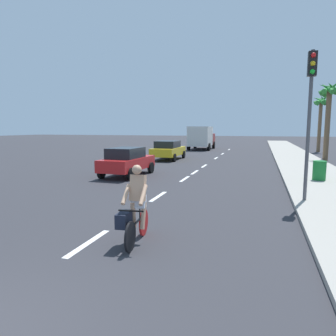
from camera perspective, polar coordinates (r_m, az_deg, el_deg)
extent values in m
plane|color=#2D2D33|center=(22.67, 7.17, 0.68)|extent=(160.00, 160.00, 0.00)
cube|color=#9E998E|center=(24.51, 23.57, 0.79)|extent=(3.60, 80.00, 0.14)
cube|color=white|center=(7.57, -14.56, -13.25)|extent=(0.16, 1.80, 0.01)
cube|color=white|center=(12.02, -1.81, -5.26)|extent=(0.16, 1.80, 0.01)
cube|color=white|center=(16.10, 3.11, -2.02)|extent=(0.16, 1.80, 0.01)
cube|color=white|center=(18.54, 4.97, -0.78)|extent=(0.16, 1.80, 0.01)
cube|color=white|center=(21.64, 6.70, 0.38)|extent=(0.16, 1.80, 0.01)
cube|color=white|center=(27.45, 8.89, 1.83)|extent=(0.16, 1.80, 0.01)
cube|color=white|center=(32.09, 10.05, 2.61)|extent=(0.16, 1.80, 0.01)
cube|color=white|center=(38.69, 11.23, 3.39)|extent=(0.16, 1.80, 0.01)
cylinder|color=black|center=(6.81, -7.01, -12.51)|extent=(0.11, 0.66, 0.66)
cylinder|color=red|center=(7.76, -4.53, -9.95)|extent=(0.11, 0.66, 0.66)
cube|color=black|center=(7.23, -5.70, -9.80)|extent=(0.12, 0.94, 0.04)
cylinder|color=black|center=(7.35, -5.24, -7.54)|extent=(0.03, 0.03, 0.48)
cube|color=black|center=(6.72, -6.87, -7.87)|extent=(0.56, 0.08, 0.03)
cube|color=tan|center=(7.11, -5.59, -3.68)|extent=(0.37, 0.35, 0.63)
sphere|color=tan|center=(6.99, -5.78, -0.31)|extent=(0.22, 0.22, 0.22)
cube|color=white|center=(7.23, -5.44, -6.17)|extent=(0.34, 0.25, 0.28)
cube|color=black|center=(7.00, -8.16, -9.39)|extent=(0.29, 0.54, 0.32)
cylinder|color=tan|center=(7.23, -4.61, -8.78)|extent=(0.14, 0.32, 0.62)
cylinder|color=tan|center=(7.30, -6.44, -8.65)|extent=(0.13, 0.21, 0.63)
cylinder|color=tan|center=(6.83, -4.62, -4.99)|extent=(0.14, 0.49, 0.41)
cylinder|color=tan|center=(6.95, -7.80, -4.82)|extent=(0.14, 0.49, 0.41)
cube|color=red|center=(17.23, -7.50, 0.86)|extent=(1.83, 4.07, 0.64)
cube|color=black|center=(16.99, -7.83, 2.80)|extent=(1.56, 2.14, 0.56)
cylinder|color=black|center=(18.86, -7.93, 0.29)|extent=(0.20, 0.65, 0.64)
cylinder|color=black|center=(18.17, -3.18, 0.07)|extent=(0.20, 0.65, 0.64)
cylinder|color=black|center=(16.49, -12.21, -0.84)|extent=(0.20, 0.65, 0.64)
cylinder|color=black|center=(15.69, -6.92, -1.14)|extent=(0.20, 0.65, 0.64)
cube|color=gold|center=(25.85, 0.08, 3.11)|extent=(1.88, 4.47, 0.64)
cube|color=black|center=(25.60, -0.07, 4.41)|extent=(1.65, 2.32, 0.56)
cylinder|color=black|center=(27.60, -0.87, 2.61)|extent=(0.18, 0.64, 0.64)
cylinder|color=black|center=(27.09, 2.91, 2.51)|extent=(0.18, 0.64, 0.64)
cylinder|color=black|center=(24.75, -3.02, 2.04)|extent=(0.18, 0.64, 0.64)
cylinder|color=black|center=(24.17, 1.16, 1.92)|extent=(0.18, 0.64, 0.64)
cube|color=maroon|center=(40.29, 6.78, 5.34)|extent=(2.41, 2.35, 1.40)
cube|color=silver|center=(37.33, 6.01, 5.88)|extent=(2.43, 4.17, 2.30)
cylinder|color=black|center=(40.41, 5.05, 4.30)|extent=(0.29, 0.90, 0.90)
cylinder|color=black|center=(40.01, 8.43, 4.22)|extent=(0.29, 0.90, 0.90)
cylinder|color=black|center=(36.60, 3.84, 3.99)|extent=(0.29, 0.90, 0.90)
cylinder|color=black|center=(36.16, 7.56, 3.90)|extent=(0.29, 0.90, 0.90)
cylinder|color=brown|center=(27.96, 27.39, 7.25)|extent=(0.40, 0.40, 5.91)
cone|color=#2D8433|center=(28.16, 28.25, 12.92)|extent=(0.50, 1.39, 0.84)
cone|color=#2D8433|center=(28.34, 28.00, 12.89)|extent=(1.40, 1.36, 1.50)
cone|color=#2D8433|center=(28.37, 27.63, 12.91)|extent=(1.53, 0.49, 1.16)
cone|color=#2D8433|center=(28.23, 27.26, 12.96)|extent=(1.14, 1.62, 1.22)
cone|color=#2D8433|center=(27.95, 27.38, 13.02)|extent=(1.15, 1.48, 1.30)
cone|color=#2D8433|center=(27.88, 27.73, 13.01)|extent=(1.76, 0.83, 1.03)
cone|color=#2D8433|center=(27.97, 28.14, 12.97)|extent=(1.30, 1.23, 1.19)
cylinder|color=brown|center=(37.72, 26.24, 7.05)|extent=(0.37, 0.37, 5.77)
cone|color=#2D8433|center=(37.90, 26.85, 11.15)|extent=(0.58, 1.44, 1.05)
cone|color=#2D8433|center=(38.06, 26.63, 11.15)|extent=(1.42, 1.14, 1.23)
cone|color=#2D8433|center=(38.07, 26.36, 11.16)|extent=(1.43, 0.67, 1.04)
cone|color=#2D8433|center=(37.92, 26.12, 11.19)|extent=(1.04, 1.76, 1.23)
cone|color=#2D8433|center=(37.65, 26.21, 11.22)|extent=(1.10, 1.42, 1.17)
cone|color=#2D8433|center=(37.59, 26.41, 11.22)|extent=(1.75, 1.15, 1.04)
cone|color=#2D8433|center=(37.68, 26.79, 11.18)|extent=(1.16, 1.14, 1.29)
cylinder|color=#4C4C51|center=(11.60, 24.54, 6.54)|extent=(0.12, 0.12, 5.20)
cube|color=black|center=(11.78, 25.13, 17.04)|extent=(0.28, 0.24, 0.80)
sphere|color=red|center=(11.70, 25.29, 18.35)|extent=(0.16, 0.16, 0.16)
sphere|color=gold|center=(11.66, 25.22, 17.10)|extent=(0.16, 0.16, 0.16)
sphere|color=green|center=(11.61, 25.15, 15.84)|extent=(0.16, 0.16, 0.16)
cylinder|color=#19722D|center=(16.54, 26.19, -0.41)|extent=(0.60, 0.60, 0.93)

